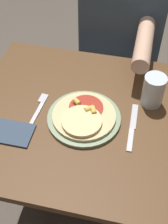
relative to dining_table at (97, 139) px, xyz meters
The scene contains 9 objects.
ground_plane 0.60m from the dining_table, ahead, with size 8.00×8.00×0.00m, color brown.
dining_table is the anchor object (origin of this frame).
plate 0.15m from the dining_table, 159.95° to the right, with size 0.27×0.27×0.01m.
pizza 0.16m from the dining_table, 154.32° to the right, with size 0.23×0.23×0.04m.
fork 0.26m from the dining_table, behind, with size 0.03×0.18×0.00m.
knife 0.19m from the dining_table, ahead, with size 0.02×0.22×0.00m.
drinking_glass 0.29m from the dining_table, 33.27° to the left, with size 0.08×0.08×0.13m.
napkin 0.34m from the dining_table, 153.97° to the right, with size 0.15×0.10×0.01m.
person_diner 0.59m from the dining_table, 89.06° to the left, with size 0.39×0.52×1.16m.
Camera 1 is at (0.12, -0.74, 1.60)m, focal length 50.00 mm.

